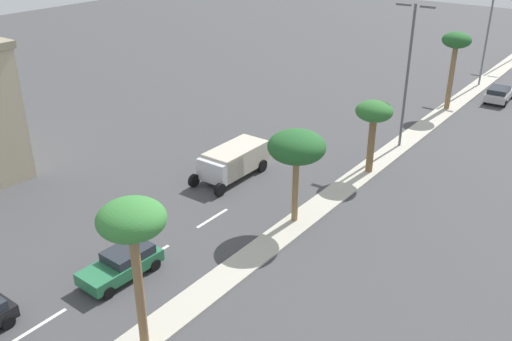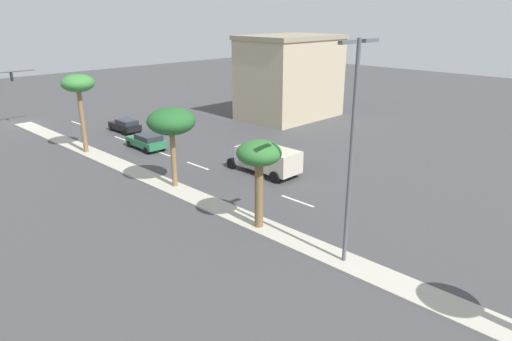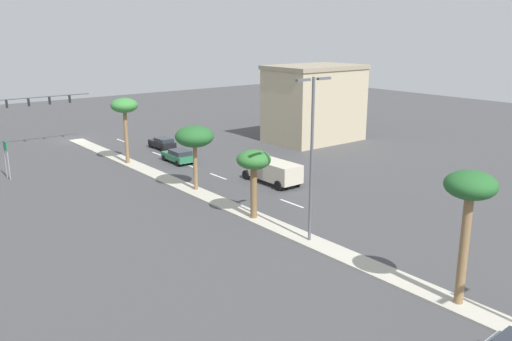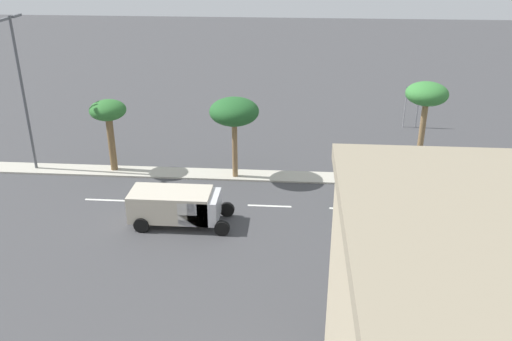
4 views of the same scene
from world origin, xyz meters
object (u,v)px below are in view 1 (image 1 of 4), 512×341
(palm_tree_outboard, at_px, (374,114))
(sedan_silver_mid, at_px, (499,94))
(palm_tree_trailing, at_px, (132,224))
(sedan_green_center, at_px, (123,263))
(palm_tree_left, at_px, (456,45))
(street_lamp_front, at_px, (408,67))
(box_truck, at_px, (231,161))
(palm_tree_front, at_px, (297,148))
(street_lamp_leading, at_px, (490,21))

(palm_tree_outboard, xyz_separation_m, sedan_silver_mid, (2.86, 22.34, -3.62))
(palm_tree_trailing, bearing_deg, sedan_green_center, 148.16)
(palm_tree_left, height_order, sedan_green_center, palm_tree_left)
(palm_tree_trailing, relative_size, palm_tree_left, 0.98)
(palm_tree_outboard, distance_m, sedan_silver_mid, 22.81)
(street_lamp_front, height_order, sedan_green_center, street_lamp_front)
(palm_tree_trailing, xyz_separation_m, palm_tree_left, (-0.33, 38.65, 0.04))
(box_truck, bearing_deg, sedan_silver_mid, 70.39)
(street_lamp_front, relative_size, box_truck, 1.82)
(palm_tree_front, bearing_deg, street_lamp_leading, 89.65)
(palm_tree_front, bearing_deg, street_lamp_front, 88.86)
(palm_tree_outboard, relative_size, sedan_silver_mid, 1.16)
(sedan_silver_mid, bearing_deg, palm_tree_left, -120.27)
(box_truck, bearing_deg, palm_tree_trailing, -64.13)
(palm_tree_trailing, height_order, sedan_green_center, palm_tree_trailing)
(sedan_green_center, bearing_deg, street_lamp_front, 80.03)
(palm_tree_outboard, relative_size, sedan_green_center, 1.19)
(palm_tree_front, xyz_separation_m, street_lamp_leading, (0.22, 35.54, 1.88))
(street_lamp_leading, bearing_deg, palm_tree_outboard, -89.38)
(street_lamp_leading, xyz_separation_m, sedan_green_center, (-4.28, -45.49, -5.96))
(sedan_silver_mid, xyz_separation_m, box_truck, (-10.27, -28.83, 0.45))
(palm_tree_left, distance_m, street_lamp_front, 11.05)
(palm_tree_trailing, relative_size, sedan_green_center, 1.59)
(palm_tree_trailing, distance_m, box_truck, 17.66)
(street_lamp_front, distance_m, sedan_silver_mid, 17.72)
(street_lamp_leading, distance_m, sedan_green_center, 46.07)
(palm_tree_outboard, relative_size, palm_tree_left, 0.74)
(palm_tree_front, bearing_deg, palm_tree_trailing, -87.70)
(palm_tree_front, xyz_separation_m, street_lamp_front, (0.29, 14.82, 1.60))
(palm_tree_trailing, distance_m, palm_tree_front, 12.85)
(street_lamp_front, height_order, box_truck, street_lamp_front)
(street_lamp_leading, bearing_deg, sedan_silver_mid, -53.18)
(palm_tree_trailing, height_order, palm_tree_outboard, palm_tree_trailing)
(palm_tree_outboard, distance_m, sedan_green_center, 19.81)
(street_lamp_front, xyz_separation_m, box_truck, (-7.20, -12.32, -5.22))
(sedan_silver_mid, bearing_deg, sedan_green_center, -100.21)
(palm_tree_left, relative_size, street_lamp_leading, 0.62)
(street_lamp_leading, xyz_separation_m, sedan_silver_mid, (3.15, -4.21, -5.95))
(sedan_green_center, bearing_deg, palm_tree_left, 83.25)
(street_lamp_front, distance_m, street_lamp_leading, 20.72)
(palm_tree_trailing, bearing_deg, palm_tree_front, 92.30)
(palm_tree_front, relative_size, street_lamp_leading, 0.50)
(palm_tree_trailing, height_order, palm_tree_left, palm_tree_left)
(street_lamp_front, bearing_deg, box_truck, -120.29)
(street_lamp_leading, distance_m, sedan_silver_mid, 7.94)
(sedan_silver_mid, relative_size, box_truck, 0.75)
(palm_tree_front, height_order, street_lamp_front, street_lamp_front)
(palm_tree_trailing, height_order, street_lamp_leading, street_lamp_leading)
(palm_tree_trailing, xyz_separation_m, street_lamp_front, (-0.22, 27.61, 0.39))
(sedan_green_center, distance_m, box_truck, 12.78)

